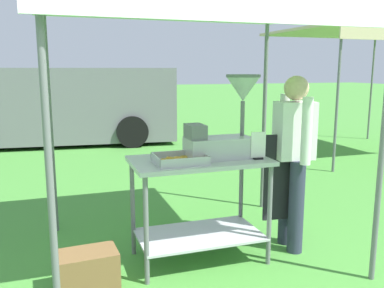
% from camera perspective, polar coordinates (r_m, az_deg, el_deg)
% --- Properties ---
extents(ground_plane, '(70.00, 70.00, 0.00)m').
position_cam_1_polar(ground_plane, '(8.61, -12.37, -1.04)').
color(ground_plane, '#478E38').
extents(stall_canopy, '(2.60, 2.06, 2.23)m').
position_cam_1_polar(stall_canopy, '(3.55, 0.54, 17.90)').
color(stall_canopy, slate).
rests_on(stall_canopy, ground).
extents(donut_cart, '(1.17, 0.67, 0.91)m').
position_cam_1_polar(donut_cart, '(3.57, 1.03, -6.15)').
color(donut_cart, '#B7B7BC').
rests_on(donut_cart, ground).
extents(donut_tray, '(0.41, 0.33, 0.07)m').
position_cam_1_polar(donut_tray, '(3.34, -1.70, -2.29)').
color(donut_tray, '#B7B7BC').
rests_on(donut_tray, donut_cart).
extents(donut_fryer, '(0.65, 0.29, 0.71)m').
position_cam_1_polar(donut_fryer, '(3.52, 4.70, 2.64)').
color(donut_fryer, '#B7B7BC').
rests_on(donut_fryer, donut_cart).
extents(menu_sign, '(0.13, 0.05, 0.23)m').
position_cam_1_polar(menu_sign, '(3.51, 9.18, -0.52)').
color(menu_sign, black).
rests_on(menu_sign, donut_cart).
extents(vendor, '(0.46, 0.54, 1.61)m').
position_cam_1_polar(vendor, '(3.85, 13.82, -1.36)').
color(vendor, '#2D3347').
rests_on(vendor, ground).
extents(supply_crate, '(0.48, 0.31, 0.31)m').
position_cam_1_polar(supply_crate, '(3.36, -14.43, -16.72)').
color(supply_crate, brown).
rests_on(supply_crate, ground).
extents(van_grey, '(5.31, 2.48, 1.69)m').
position_cam_1_polar(van_grey, '(9.81, -18.26, 5.24)').
color(van_grey, slate).
rests_on(van_grey, ground).
extents(neighbour_tent, '(3.05, 2.64, 2.40)m').
position_cam_1_polar(neighbour_tent, '(8.81, 22.74, 13.85)').
color(neighbour_tent, slate).
rests_on(neighbour_tent, ground).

